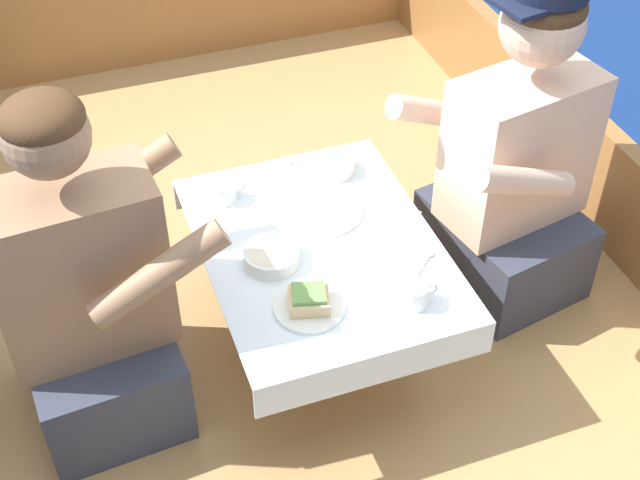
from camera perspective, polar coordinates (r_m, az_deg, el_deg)
The scene contains 17 objects.
ground_plane at distance 2.85m, azimuth -0.66°, elevation -8.46°, with size 60.00×60.00×0.00m, color navy.
boat_deck at distance 2.75m, azimuth -0.68°, elevation -6.72°, with size 2.09×3.32×0.26m, color #A87F4C.
gunwale_starboard at distance 2.94m, azimuth 18.37°, elevation 2.79°, with size 0.06×3.32×0.37m, color #936033.
bow_coaming at distance 3.82m, azimuth -9.10°, elevation 14.44°, with size 1.97×0.06×0.43m, color #936033.
cockpit_table at distance 2.37m, azimuth -0.00°, elevation -1.03°, with size 0.61×0.81×0.36m.
person_port at distance 2.24m, azimuth -14.59°, elevation -3.73°, with size 0.54×0.47×0.96m.
person_starboard at distance 2.57m, azimuth 12.34°, elevation 4.46°, with size 0.58×0.52×1.00m.
plate_sandwich at distance 2.17m, azimuth -0.71°, elevation -4.30°, with size 0.18×0.18×0.01m.
plate_bread at distance 2.44m, azimuth 0.25°, elevation 1.86°, with size 0.21×0.21×0.01m.
sandwich at distance 2.15m, azimuth -0.71°, elevation -3.79°, with size 0.12×0.11×0.05m.
bowl_port_near at distance 2.58m, azimuth 0.96°, elevation 4.81°, with size 0.12×0.12×0.04m.
bowl_starboard_near at distance 2.28m, azimuth -3.13°, elevation -1.02°, with size 0.15×0.15×0.04m.
coffee_cup_port at distance 2.18m, azimuth 6.08°, elevation -3.46°, with size 0.10×0.07×0.06m.
coffee_cup_starboard at distance 2.48m, azimuth -6.19°, elevation 3.13°, with size 0.10×0.07×0.06m.
utensil_spoon_center at distance 2.30m, azimuth 6.57°, elevation -1.54°, with size 0.14×0.12×0.01m.
utensil_knife_port at distance 2.48m, azimuth 4.80°, elevation 2.38°, with size 0.11×0.15×0.00m.
utensil_spoon_starboard at distance 2.60m, azimuth -1.26°, elevation 4.63°, with size 0.06×0.17×0.01m.
Camera 1 is at (-0.59, -1.73, 2.19)m, focal length 50.00 mm.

